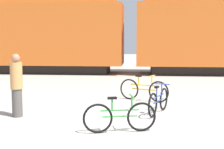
% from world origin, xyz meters
% --- Properties ---
extents(ground_plane, '(80.00, 80.00, 0.00)m').
position_xyz_m(ground_plane, '(0.00, 0.00, 0.00)').
color(ground_plane, '#A8A399').
extents(freight_train, '(47.07, 3.07, 5.67)m').
position_xyz_m(freight_train, '(-0.00, 12.28, 2.98)').
color(freight_train, black).
rests_on(freight_train, ground_plane).
extents(rail_near, '(59.07, 0.07, 0.01)m').
position_xyz_m(rail_near, '(0.00, 11.56, 0.01)').
color(rail_near, '#4C4238').
rests_on(rail_near, ground_plane).
extents(rail_far, '(59.07, 0.07, 0.01)m').
position_xyz_m(rail_far, '(0.00, 13.00, 0.01)').
color(rail_far, '#4C4238').
rests_on(rail_far, ground_plane).
extents(bicycle_green, '(1.60, 0.51, 0.82)m').
position_xyz_m(bicycle_green, '(0.23, -0.24, 0.35)').
color(bicycle_green, black).
rests_on(bicycle_green, ground_plane).
extents(bicycle_yellow, '(1.63, 0.86, 0.88)m').
position_xyz_m(bicycle_yellow, '(0.78, 3.45, 0.38)').
color(bicycle_yellow, black).
rests_on(bicycle_yellow, ground_plane).
extents(bicycle_blue, '(0.64, 1.52, 0.81)m').
position_xyz_m(bicycle_blue, '(1.18, 1.64, 0.35)').
color(bicycle_blue, black).
rests_on(bicycle_blue, ground_plane).
extents(person_in_tan, '(0.32, 0.32, 1.67)m').
position_xyz_m(person_in_tan, '(-2.58, 0.94, 0.85)').
color(person_in_tan, '#514C47').
rests_on(person_in_tan, ground_plane).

